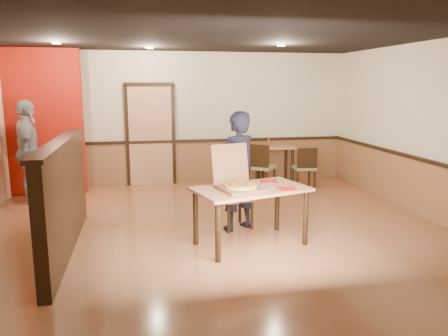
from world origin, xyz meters
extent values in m
plane|color=#AF6A44|center=(0.00, 0.00, 0.00)|extent=(7.00, 7.00, 0.00)
plane|color=black|center=(0.00, 0.00, 2.80)|extent=(7.00, 7.00, 0.00)
plane|color=beige|center=(0.00, 3.50, 1.40)|extent=(7.00, 0.00, 7.00)
plane|color=beige|center=(3.50, 0.00, 1.40)|extent=(0.00, 7.00, 7.00)
cube|color=brown|center=(0.00, 3.47, 0.45)|extent=(7.00, 0.04, 0.90)
cube|color=black|center=(0.00, 3.45, 0.92)|extent=(7.00, 0.06, 0.06)
cube|color=brown|center=(3.47, 0.00, 0.45)|extent=(0.04, 7.00, 0.90)
cube|color=black|center=(3.45, 0.00, 0.92)|extent=(0.06, 7.00, 0.06)
cube|color=tan|center=(-0.80, 3.46, 1.05)|extent=(0.90, 0.06, 2.10)
cube|color=black|center=(-2.00, -0.20, 0.70)|extent=(0.14, 3.00, 1.40)
cube|color=black|center=(-2.00, -0.20, 1.42)|extent=(0.20, 3.10, 0.05)
cube|color=#A6160B|center=(-2.90, 3.00, 1.40)|extent=(1.60, 0.20, 2.78)
cylinder|color=#FFDBB2|center=(-2.30, 1.80, 2.78)|extent=(0.14, 0.14, 0.02)
cylinder|color=#FFDBB2|center=(-0.80, 2.50, 2.78)|extent=(0.14, 0.14, 0.02)
cylinder|color=#FFDBB2|center=(1.40, 1.50, 2.78)|extent=(0.14, 0.14, 0.02)
cube|color=#B8764D|center=(0.38, -0.47, 0.76)|extent=(1.63, 1.20, 0.04)
cylinder|color=black|center=(-0.15, -0.97, 0.37)|extent=(0.07, 0.07, 0.74)
cylinder|color=black|center=(-0.34, -0.32, 0.37)|extent=(0.07, 0.07, 0.74)
cylinder|color=black|center=(1.10, -0.61, 0.37)|extent=(0.07, 0.07, 0.74)
cylinder|color=black|center=(0.91, 0.04, 0.37)|extent=(0.07, 0.07, 0.74)
cube|color=olive|center=(0.32, 0.27, 0.46)|extent=(0.57, 0.57, 0.06)
cube|color=black|center=(0.27, 0.48, 0.72)|extent=(0.44, 0.15, 0.44)
cylinder|color=black|center=(0.19, 0.04, 0.20)|extent=(0.04, 0.04, 0.40)
cylinder|color=black|center=(0.09, 0.41, 0.20)|extent=(0.04, 0.04, 0.40)
cylinder|color=black|center=(0.56, 0.14, 0.20)|extent=(0.04, 0.04, 0.40)
cylinder|color=black|center=(0.46, 0.51, 0.20)|extent=(0.04, 0.04, 0.40)
cube|color=olive|center=(1.38, 2.50, 0.48)|extent=(0.67, 0.67, 0.06)
cube|color=black|center=(1.25, 2.33, 0.74)|extent=(0.38, 0.32, 0.46)
cylinder|color=black|center=(1.66, 2.53, 0.21)|extent=(0.05, 0.05, 0.41)
cylinder|color=black|center=(1.41, 2.22, 0.21)|extent=(0.05, 0.05, 0.41)
cylinder|color=black|center=(1.35, 2.78, 0.21)|extent=(0.05, 0.05, 0.41)
cylinder|color=black|center=(1.11, 2.47, 0.21)|extent=(0.05, 0.05, 0.41)
cube|color=olive|center=(2.28, 2.50, 0.43)|extent=(0.46, 0.46, 0.06)
cube|color=black|center=(2.27, 2.30, 0.66)|extent=(0.41, 0.07, 0.41)
cylinder|color=black|center=(2.47, 2.66, 0.19)|extent=(0.04, 0.04, 0.37)
cylinder|color=black|center=(2.45, 2.31, 0.19)|extent=(0.04, 0.04, 0.37)
cylinder|color=black|center=(2.12, 2.69, 0.19)|extent=(0.04, 0.04, 0.37)
cylinder|color=black|center=(2.09, 2.34, 0.19)|extent=(0.04, 0.04, 0.37)
cube|color=#B8764D|center=(1.83, 3.05, 0.81)|extent=(0.86, 0.86, 0.04)
cylinder|color=black|center=(1.49, 2.78, 0.40)|extent=(0.07, 0.07, 0.79)
cylinder|color=black|center=(1.56, 3.39, 0.40)|extent=(0.07, 0.07, 0.79)
cylinder|color=black|center=(2.10, 2.71, 0.40)|extent=(0.07, 0.07, 0.79)
cylinder|color=black|center=(2.17, 3.32, 0.40)|extent=(0.07, 0.07, 0.79)
imported|color=black|center=(0.34, 0.20, 0.87)|extent=(0.76, 0.67, 1.75)
imported|color=gray|center=(-3.00, 2.39, 0.93)|extent=(0.64, 1.15, 1.86)
cube|color=brown|center=(0.22, -0.57, 0.80)|extent=(0.64, 0.64, 0.04)
cube|color=brown|center=(0.14, -0.27, 1.08)|extent=(0.53, 0.23, 0.52)
cylinder|color=gold|center=(0.22, -0.57, 0.84)|extent=(0.47, 0.47, 0.03)
cube|color=red|center=(0.82, -0.63, 0.79)|extent=(0.24, 0.24, 0.01)
cylinder|color=silver|center=(0.79, -0.63, 0.79)|extent=(0.01, 0.20, 0.01)
cube|color=silver|center=(0.85, -0.63, 0.79)|extent=(0.02, 0.21, 0.00)
cube|color=red|center=(0.72, -0.14, 0.79)|extent=(0.27, 0.27, 0.01)
cylinder|color=silver|center=(0.69, -0.14, 0.79)|extent=(0.04, 0.20, 0.01)
cube|color=silver|center=(0.75, -0.14, 0.79)|extent=(0.05, 0.21, 0.00)
cylinder|color=brown|center=(1.70, 3.12, 0.90)|extent=(0.05, 0.05, 0.13)
camera|label=1|loc=(-1.04, -5.87, 2.11)|focal=35.00mm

